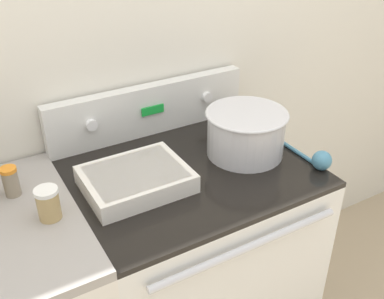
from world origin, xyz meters
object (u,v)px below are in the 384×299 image
(spice_jar_orange_cap, at_px, (11,181))
(mixing_bowl, at_px, (246,131))
(ladle, at_px, (318,159))
(spice_jar_white_cap, at_px, (48,204))
(casserole_dish, at_px, (136,178))

(spice_jar_orange_cap, bearing_deg, mixing_bowl, -10.30)
(ladle, distance_m, spice_jar_orange_cap, 0.99)
(spice_jar_white_cap, bearing_deg, ladle, -10.97)
(mixing_bowl, bearing_deg, ladle, -50.59)
(mixing_bowl, distance_m, ladle, 0.26)
(spice_jar_white_cap, xyz_separation_m, spice_jar_orange_cap, (-0.07, 0.17, -0.00))
(mixing_bowl, relative_size, ladle, 0.97)
(mixing_bowl, xyz_separation_m, casserole_dish, (-0.42, 0.00, -0.06))
(spice_jar_white_cap, bearing_deg, casserole_dish, 6.05)
(mixing_bowl, bearing_deg, casserole_dish, 179.93)
(mixing_bowl, xyz_separation_m, ladle, (0.16, -0.20, -0.06))
(spice_jar_white_cap, bearing_deg, spice_jar_orange_cap, 112.02)
(mixing_bowl, relative_size, spice_jar_white_cap, 2.94)
(casserole_dish, distance_m, spice_jar_white_cap, 0.28)
(spice_jar_white_cap, relative_size, spice_jar_orange_cap, 1.02)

